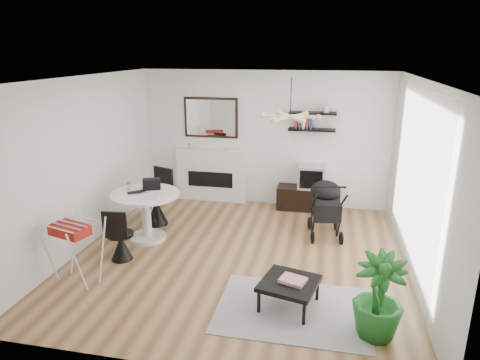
% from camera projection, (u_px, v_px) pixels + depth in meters
% --- Properties ---
extents(floor, '(5.00, 5.00, 0.00)m').
position_uv_depth(floor, '(239.00, 256.00, 6.65)').
color(floor, brown).
rests_on(floor, ground).
extents(ceiling, '(5.00, 5.00, 0.00)m').
position_uv_depth(ceiling, '(238.00, 78.00, 5.85)').
color(ceiling, white).
rests_on(ceiling, wall_back).
extents(wall_back, '(5.00, 0.00, 5.00)m').
position_uv_depth(wall_back, '(264.00, 139.00, 8.59)').
color(wall_back, white).
rests_on(wall_back, floor).
extents(wall_left, '(0.00, 5.00, 5.00)m').
position_uv_depth(wall_left, '(84.00, 164.00, 6.74)').
color(wall_left, white).
rests_on(wall_left, floor).
extents(wall_right, '(0.00, 5.00, 5.00)m').
position_uv_depth(wall_right, '(420.00, 183.00, 5.76)').
color(wall_right, white).
rests_on(wall_right, floor).
extents(sheer_curtain, '(0.04, 3.60, 2.60)m').
position_uv_depth(sheer_curtain, '(409.00, 179.00, 5.97)').
color(sheer_curtain, white).
rests_on(sheer_curtain, wall_right).
extents(fireplace, '(1.50, 0.17, 2.16)m').
position_uv_depth(fireplace, '(211.00, 169.00, 8.93)').
color(fireplace, white).
rests_on(fireplace, floor).
extents(shelf_lower, '(0.90, 0.25, 0.04)m').
position_uv_depth(shelf_lower, '(312.00, 130.00, 8.21)').
color(shelf_lower, black).
rests_on(shelf_lower, wall_back).
extents(shelf_upper, '(0.90, 0.25, 0.04)m').
position_uv_depth(shelf_upper, '(313.00, 113.00, 8.12)').
color(shelf_upper, black).
rests_on(shelf_upper, wall_back).
extents(pendant_lamp, '(0.90, 0.90, 0.10)m').
position_uv_depth(pendant_lamp, '(290.00, 117.00, 6.16)').
color(pendant_lamp, tan).
rests_on(pendant_lamp, ceiling).
extents(tv_console, '(1.23, 0.43, 0.46)m').
position_uv_depth(tv_console, '(308.00, 198.00, 8.53)').
color(tv_console, black).
rests_on(tv_console, floor).
extents(crt_tv, '(0.51, 0.45, 0.45)m').
position_uv_depth(crt_tv, '(311.00, 177.00, 8.38)').
color(crt_tv, silver).
rests_on(crt_tv, tv_console).
extents(dining_table, '(1.13, 1.13, 0.82)m').
position_uv_depth(dining_table, '(146.00, 209.00, 7.09)').
color(dining_table, white).
rests_on(dining_table, floor).
extents(laptop, '(0.35, 0.34, 0.02)m').
position_uv_depth(laptop, '(137.00, 193.00, 6.98)').
color(laptop, black).
rests_on(laptop, dining_table).
extents(black_bag, '(0.34, 0.27, 0.18)m').
position_uv_depth(black_bag, '(152.00, 184.00, 7.19)').
color(black_bag, black).
rests_on(black_bag, dining_table).
extents(newspaper, '(0.34, 0.29, 0.01)m').
position_uv_depth(newspaper, '(150.00, 197.00, 6.83)').
color(newspaper, silver).
rests_on(newspaper, dining_table).
extents(drinking_glass, '(0.07, 0.07, 0.11)m').
position_uv_depth(drinking_glass, '(128.00, 186.00, 7.19)').
color(drinking_glass, white).
rests_on(drinking_glass, dining_table).
extents(chair_far, '(0.54, 0.55, 1.03)m').
position_uv_depth(chair_far, '(157.00, 207.00, 7.80)').
color(chair_far, black).
rests_on(chair_far, floor).
extents(chair_near, '(0.41, 0.42, 0.84)m').
position_uv_depth(chair_near, '(121.00, 244.00, 6.47)').
color(chair_near, black).
rests_on(chair_near, floor).
extents(drying_rack, '(0.72, 0.70, 0.89)m').
position_uv_depth(drying_rack, '(75.00, 251.00, 5.80)').
color(drying_rack, white).
rests_on(drying_rack, floor).
extents(stroller, '(0.63, 0.90, 1.05)m').
position_uv_depth(stroller, '(325.00, 210.00, 7.30)').
color(stroller, black).
rests_on(stroller, floor).
extents(rug, '(1.86, 1.34, 0.01)m').
position_uv_depth(rug, '(293.00, 310.00, 5.27)').
color(rug, gray).
rests_on(rug, floor).
extents(coffee_table, '(0.80, 0.80, 0.34)m').
position_uv_depth(coffee_table, '(289.00, 284.00, 5.26)').
color(coffee_table, black).
rests_on(coffee_table, rug).
extents(magazines, '(0.36, 0.32, 0.04)m').
position_uv_depth(magazines, '(293.00, 280.00, 5.24)').
color(magazines, '#E43951').
rests_on(magazines, coffee_table).
extents(potted_plant, '(0.60, 0.60, 0.99)m').
position_uv_depth(potted_plant, '(378.00, 297.00, 4.67)').
color(potted_plant, '#1B611E').
rests_on(potted_plant, floor).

